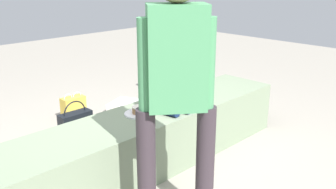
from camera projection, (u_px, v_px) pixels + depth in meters
The scene contains 11 objects.
ground_plane at pixel (138, 170), 2.96m from camera, with size 12.00×12.00×0.00m, color gray.
concrete_ledge at pixel (138, 144), 2.89m from camera, with size 2.91×0.54×0.45m, color gray.
child_seated at pixel (163, 83), 2.91m from camera, with size 0.28×0.33×0.48m.
adult_standing at pixel (177, 75), 2.06m from camera, with size 0.39×0.35×1.57m.
cake_plate at pixel (139, 112), 2.86m from camera, with size 0.22×0.22×0.07m.
gift_bag at pixel (74, 108), 3.93m from camera, with size 0.24×0.12×0.29m.
railing_post at pixel (181, 72), 4.26m from camera, with size 0.36×0.36×1.06m.
water_bottle_near_gift at pixel (46, 151), 3.04m from camera, with size 0.08×0.08×0.23m.
cake_box_white at pixel (124, 107), 4.18m from camera, with size 0.33×0.26×0.11m, color white.
handbag_black_leather at pixel (76, 123), 3.55m from camera, with size 0.31×0.12×0.34m.
handbag_brown_canvas at pixel (147, 111), 3.88m from camera, with size 0.27×0.13×0.32m.
Camera 1 is at (-1.69, -2.02, 1.49)m, focal length 40.33 mm.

